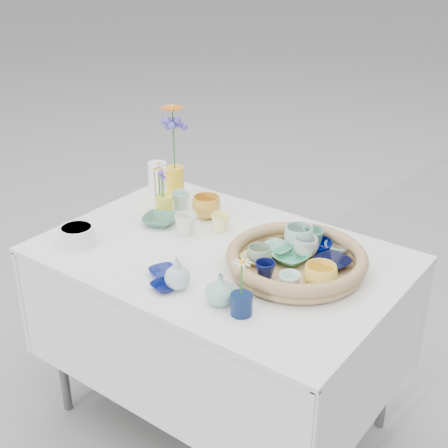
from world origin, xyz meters
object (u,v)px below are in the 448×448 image
Objects in this scene: wicker_tray at (296,261)px; tall_vase_yellow at (175,183)px; display_table at (221,416)px; bud_vase_seafoam at (221,289)px.

tall_vase_yellow is (-0.72, 0.22, 0.03)m from wicker_tray.
tall_vase_yellow is (-0.44, 0.27, 0.84)m from display_table.
wicker_tray reaches higher than display_table.
display_table is at bearing 126.87° from bud_vase_seafoam.
tall_vase_yellow is (-0.63, 0.52, 0.02)m from bud_vase_seafoam.
display_table is 2.66× the size of wicker_tray.
tall_vase_yellow reaches higher than display_table.
wicker_tray is at bearing 74.31° from bud_vase_seafoam.
bud_vase_seafoam is (0.19, -0.26, 0.82)m from display_table.
tall_vase_yellow is at bearing 148.76° from display_table.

